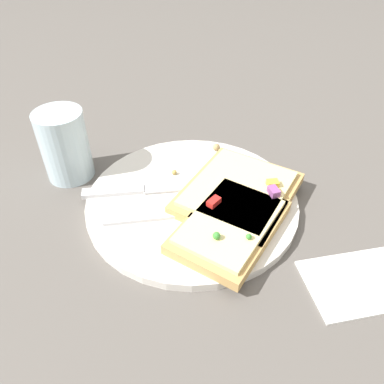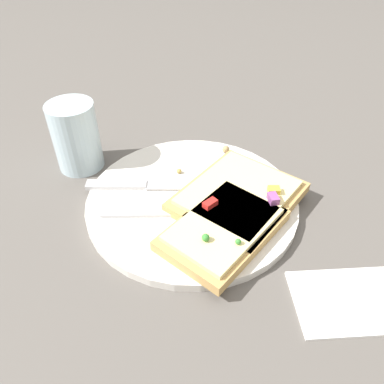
{
  "view_description": "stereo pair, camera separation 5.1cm",
  "coord_description": "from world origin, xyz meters",
  "px_view_note": "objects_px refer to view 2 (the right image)",
  "views": [
    {
      "loc": [
        0.07,
        0.38,
        0.35
      ],
      "look_at": [
        0.0,
        0.0,
        0.02
      ],
      "focal_mm": 35.0,
      "sensor_mm": 36.0,
      "label": 1
    },
    {
      "loc": [
        0.02,
        0.39,
        0.35
      ],
      "look_at": [
        0.0,
        0.0,
        0.02
      ],
      "focal_mm": 35.0,
      "sensor_mm": 36.0,
      "label": 2
    }
  ],
  "objects_px": {
    "pizza_slice_main": "(239,196)",
    "drinking_glass": "(76,137)",
    "napkin": "(358,300)",
    "plate": "(192,201)",
    "pizza_slice_corner": "(223,228)",
    "fork": "(189,213)",
    "knife": "(153,185)"
  },
  "relations": [
    {
      "from": "pizza_slice_main",
      "to": "drinking_glass",
      "type": "relative_size",
      "value": 1.99
    },
    {
      "from": "fork",
      "to": "pizza_slice_main",
      "type": "distance_m",
      "value": 0.07
    },
    {
      "from": "plate",
      "to": "napkin",
      "type": "distance_m",
      "value": 0.24
    },
    {
      "from": "fork",
      "to": "drinking_glass",
      "type": "bearing_deg",
      "value": 142.93
    },
    {
      "from": "fork",
      "to": "drinking_glass",
      "type": "distance_m",
      "value": 0.21
    },
    {
      "from": "napkin",
      "to": "fork",
      "type": "bearing_deg",
      "value": -37.62
    },
    {
      "from": "pizza_slice_main",
      "to": "napkin",
      "type": "relative_size",
      "value": 1.51
    },
    {
      "from": "fork",
      "to": "napkin",
      "type": "bearing_deg",
      "value": -34.78
    },
    {
      "from": "plate",
      "to": "drinking_glass",
      "type": "bearing_deg",
      "value": -31.5
    },
    {
      "from": "pizza_slice_main",
      "to": "pizza_slice_corner",
      "type": "distance_m",
      "value": 0.06
    },
    {
      "from": "pizza_slice_main",
      "to": "drinking_glass",
      "type": "xyz_separation_m",
      "value": [
        0.23,
        -0.12,
        0.03
      ]
    },
    {
      "from": "pizza_slice_corner",
      "to": "pizza_slice_main",
      "type": "bearing_deg",
      "value": -162.47
    },
    {
      "from": "pizza_slice_corner",
      "to": "napkin",
      "type": "xyz_separation_m",
      "value": [
        -0.13,
        0.1,
        -0.02
      ]
    },
    {
      "from": "knife",
      "to": "drinking_glass",
      "type": "bearing_deg",
      "value": 150.36
    },
    {
      "from": "pizza_slice_main",
      "to": "drinking_glass",
      "type": "height_order",
      "value": "drinking_glass"
    },
    {
      "from": "pizza_slice_corner",
      "to": "drinking_glass",
      "type": "bearing_deg",
      "value": -87.18
    },
    {
      "from": "plate",
      "to": "pizza_slice_corner",
      "type": "xyz_separation_m",
      "value": [
        -0.03,
        0.07,
        0.02
      ]
    },
    {
      "from": "fork",
      "to": "pizza_slice_main",
      "type": "bearing_deg",
      "value": 19.57
    },
    {
      "from": "drinking_glass",
      "to": "pizza_slice_main",
      "type": "bearing_deg",
      "value": 153.42
    },
    {
      "from": "plate",
      "to": "drinking_glass",
      "type": "distance_m",
      "value": 0.2
    },
    {
      "from": "pizza_slice_main",
      "to": "napkin",
      "type": "height_order",
      "value": "pizza_slice_main"
    },
    {
      "from": "napkin",
      "to": "pizza_slice_corner",
      "type": "bearing_deg",
      "value": -35.66
    },
    {
      "from": "fork",
      "to": "drinking_glass",
      "type": "relative_size",
      "value": 1.97
    },
    {
      "from": "plate",
      "to": "fork",
      "type": "height_order",
      "value": "fork"
    },
    {
      "from": "drinking_glass",
      "to": "napkin",
      "type": "height_order",
      "value": "drinking_glass"
    },
    {
      "from": "drinking_glass",
      "to": "napkin",
      "type": "xyz_separation_m",
      "value": [
        -0.34,
        0.27,
        -0.05
      ]
    },
    {
      "from": "plate",
      "to": "knife",
      "type": "xyz_separation_m",
      "value": [
        0.05,
        -0.03,
        0.01
      ]
    },
    {
      "from": "plate",
      "to": "drinking_glass",
      "type": "xyz_separation_m",
      "value": [
        0.17,
        -0.1,
        0.05
      ]
    },
    {
      "from": "plate",
      "to": "knife",
      "type": "height_order",
      "value": "knife"
    },
    {
      "from": "fork",
      "to": "pizza_slice_corner",
      "type": "bearing_deg",
      "value": -40.75
    },
    {
      "from": "plate",
      "to": "pizza_slice_main",
      "type": "height_order",
      "value": "pizza_slice_main"
    },
    {
      "from": "pizza_slice_corner",
      "to": "drinking_glass",
      "type": "height_order",
      "value": "drinking_glass"
    }
  ]
}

